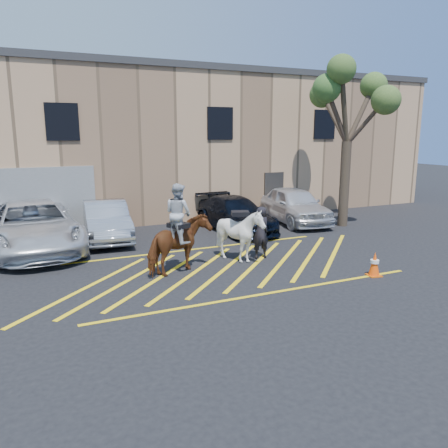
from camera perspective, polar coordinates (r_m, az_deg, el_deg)
name	(u,v)px	position (r m, az deg, el deg)	size (l,w,h in m)	color
ground	(223,265)	(14.05, -0.17, -5.40)	(90.00, 90.00, 0.00)	black
car_white_pickup	(33,226)	(17.03, -23.66, -0.28)	(2.94, 6.37, 1.77)	silver
car_silver_sedan	(106,221)	(17.89, -15.12, 0.44)	(1.61, 4.61, 1.52)	#9A9FA8
car_blue_suv	(235,214)	(18.89, 1.47, 1.32)	(2.02, 4.98, 1.44)	black
car_white_suv	(294,205)	(20.81, 9.16, 2.48)	(1.99, 4.95, 1.68)	silver
handler	(260,233)	(14.66, 4.74, -1.13)	(0.64, 0.42, 1.77)	black
warehouse	(133,143)	(24.86, -11.80, 10.38)	(32.42, 10.20, 7.30)	tan
hatching_zone	(227,268)	(13.79, 0.34, -5.71)	(12.60, 5.12, 0.01)	yellow
mounted_bay	(179,238)	(13.08, -5.93, -1.77)	(2.26, 1.72, 2.72)	maroon
saddled_white	(240,234)	(14.26, 2.11, -1.37)	(1.93, 2.04, 1.80)	white
traffic_cone	(375,264)	(13.68, 19.06, -4.95)	(0.44, 0.44, 0.73)	#DE5509
tree	(349,97)	(20.36, 16.03, 15.68)	(3.99, 4.37, 7.31)	#403527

